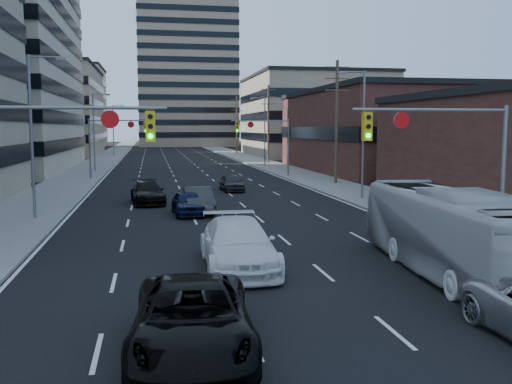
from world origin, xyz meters
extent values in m
plane|color=black|center=(0.00, 0.00, 0.00)|extent=(400.00, 400.00, 0.00)
cube|color=black|center=(0.00, 130.00, 0.01)|extent=(18.00, 300.00, 0.02)
cube|color=slate|center=(-11.50, 130.00, 0.07)|extent=(5.00, 300.00, 0.15)
cube|color=slate|center=(11.50, 130.00, 0.07)|extent=(5.00, 300.00, 0.15)
cube|color=gray|center=(-24.00, 100.00, 8.00)|extent=(20.00, 30.00, 16.00)
cube|color=#472119|center=(24.00, 50.00, 4.50)|extent=(20.00, 30.00, 9.00)
cube|color=gray|center=(25.00, 88.00, 7.00)|extent=(22.00, 28.00, 14.00)
cube|color=gray|center=(6.00, 150.00, 29.00)|extent=(26.00, 26.00, 58.00)
cube|color=#ADA089|center=(-28.00, 140.00, 10.00)|extent=(24.00, 24.00, 20.00)
cube|color=gray|center=(32.00, 130.00, 6.00)|extent=(22.00, 22.00, 12.00)
cylinder|color=slate|center=(-6.75, 8.00, 5.80)|extent=(6.50, 0.12, 0.12)
cube|color=gold|center=(-4.10, 8.00, 5.15)|extent=(0.35, 0.28, 1.10)
cylinder|color=black|center=(-4.10, 7.84, 5.50)|extent=(0.18, 0.06, 0.18)
cylinder|color=black|center=(-4.10, 7.84, 5.15)|extent=(0.18, 0.06, 0.18)
cylinder|color=#0CE526|center=(-4.10, 7.84, 4.80)|extent=(0.18, 0.06, 0.18)
cylinder|color=white|center=(-5.50, 7.97, 5.40)|extent=(0.64, 0.06, 0.64)
cylinder|color=slate|center=(10.00, 8.00, 3.00)|extent=(0.18, 0.18, 6.00)
cylinder|color=slate|center=(6.75, 8.00, 5.80)|extent=(6.50, 0.12, 0.12)
cube|color=gold|center=(4.10, 8.00, 5.15)|extent=(0.35, 0.28, 1.10)
cylinder|color=black|center=(4.10, 7.84, 5.50)|extent=(0.18, 0.06, 0.18)
cylinder|color=black|center=(4.10, 7.84, 5.15)|extent=(0.18, 0.06, 0.18)
cylinder|color=#0CE526|center=(4.10, 7.84, 4.80)|extent=(0.18, 0.06, 0.18)
cylinder|color=white|center=(5.50, 7.97, 5.40)|extent=(0.64, 0.06, 0.64)
cylinder|color=slate|center=(-10.00, 45.00, 3.00)|extent=(0.18, 0.18, 6.00)
cylinder|color=slate|center=(-7.00, 45.00, 5.80)|extent=(6.00, 0.12, 0.12)
cube|color=gold|center=(-4.60, 45.00, 5.15)|extent=(0.35, 0.28, 1.10)
cylinder|color=black|center=(-4.60, 44.84, 5.50)|extent=(0.18, 0.06, 0.18)
cylinder|color=black|center=(-4.60, 44.84, 5.15)|extent=(0.18, 0.06, 0.18)
cylinder|color=#0CE526|center=(-4.60, 44.84, 4.80)|extent=(0.18, 0.06, 0.18)
cylinder|color=white|center=(-6.00, 44.97, 5.40)|extent=(0.64, 0.06, 0.64)
cylinder|color=slate|center=(10.00, 45.00, 3.00)|extent=(0.18, 0.18, 6.00)
cylinder|color=slate|center=(7.00, 45.00, 5.80)|extent=(6.00, 0.12, 0.12)
cube|color=gold|center=(4.60, 45.00, 5.15)|extent=(0.35, 0.28, 1.10)
cylinder|color=black|center=(4.60, 44.84, 5.50)|extent=(0.18, 0.06, 0.18)
cylinder|color=black|center=(4.60, 44.84, 5.15)|extent=(0.18, 0.06, 0.18)
cylinder|color=#0CE526|center=(4.60, 44.84, 4.80)|extent=(0.18, 0.06, 0.18)
cylinder|color=white|center=(6.00, 44.97, 5.40)|extent=(0.64, 0.06, 0.64)
cylinder|color=#4C3D2D|center=(12.20, 36.00, 5.50)|extent=(0.28, 0.28, 11.00)
cube|color=#4C3D2D|center=(12.20, 36.00, 10.40)|extent=(2.20, 0.10, 0.10)
cube|color=#4C3D2D|center=(12.20, 36.00, 9.40)|extent=(2.20, 0.10, 0.10)
cube|color=#4C3D2D|center=(12.20, 36.00, 8.40)|extent=(2.20, 0.10, 0.10)
cylinder|color=#4C3D2D|center=(12.20, 66.00, 5.50)|extent=(0.28, 0.28, 11.00)
cube|color=#4C3D2D|center=(12.20, 66.00, 10.40)|extent=(2.20, 0.10, 0.10)
cube|color=#4C3D2D|center=(12.20, 66.00, 9.40)|extent=(2.20, 0.10, 0.10)
cube|color=#4C3D2D|center=(12.20, 66.00, 8.40)|extent=(2.20, 0.10, 0.10)
cylinder|color=#4C3D2D|center=(12.20, 96.00, 5.50)|extent=(0.28, 0.28, 11.00)
cube|color=#4C3D2D|center=(12.20, 96.00, 10.40)|extent=(2.20, 0.10, 0.10)
cube|color=#4C3D2D|center=(12.20, 96.00, 9.40)|extent=(2.20, 0.10, 0.10)
cube|color=#4C3D2D|center=(12.20, 96.00, 8.40)|extent=(2.20, 0.10, 0.10)
cylinder|color=slate|center=(-10.50, 20.00, 4.50)|extent=(0.16, 0.16, 9.00)
cylinder|color=slate|center=(-9.60, 20.00, 8.90)|extent=(1.80, 0.10, 0.10)
cube|color=slate|center=(-8.80, 20.00, 8.82)|extent=(0.50, 0.22, 0.14)
cylinder|color=slate|center=(-10.50, 55.00, 4.50)|extent=(0.16, 0.16, 9.00)
cylinder|color=slate|center=(-9.60, 55.00, 8.90)|extent=(1.80, 0.10, 0.10)
cube|color=slate|center=(-8.80, 55.00, 8.82)|extent=(0.50, 0.22, 0.14)
cylinder|color=slate|center=(-10.50, 90.00, 4.50)|extent=(0.16, 0.16, 9.00)
cylinder|color=slate|center=(-9.60, 90.00, 8.90)|extent=(1.80, 0.10, 0.10)
cube|color=slate|center=(-8.80, 90.00, 8.82)|extent=(0.50, 0.22, 0.14)
cylinder|color=slate|center=(10.50, 25.00, 4.50)|extent=(0.16, 0.16, 9.00)
cylinder|color=slate|center=(9.60, 25.00, 8.90)|extent=(1.80, 0.10, 0.10)
cube|color=slate|center=(8.80, 25.00, 8.82)|extent=(0.50, 0.22, 0.14)
cylinder|color=slate|center=(10.50, 60.00, 4.50)|extent=(0.16, 0.16, 9.00)
cylinder|color=slate|center=(9.60, 60.00, 8.90)|extent=(1.80, 0.10, 0.10)
cube|color=slate|center=(8.80, 60.00, 8.82)|extent=(0.50, 0.22, 0.14)
imported|color=black|center=(-3.26, -0.39, 0.81)|extent=(3.09, 6.01, 1.62)
imported|color=white|center=(-1.06, 7.16, 0.89)|extent=(2.61, 6.18, 1.78)
imported|color=silver|center=(6.00, 4.97, 1.52)|extent=(3.43, 11.09, 3.04)
imported|color=black|center=(-2.04, 20.37, 0.72)|extent=(1.94, 4.32, 1.44)
imported|color=#2E2E30|center=(-1.38, 20.98, 0.77)|extent=(1.76, 4.74, 1.55)
imported|color=black|center=(-4.38, 25.91, 0.75)|extent=(2.55, 5.33, 1.50)
imported|color=#2C2C2E|center=(2.25, 32.43, 0.69)|extent=(1.78, 4.13, 1.39)
camera|label=1|loc=(-4.09, -12.91, 5.11)|focal=40.00mm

